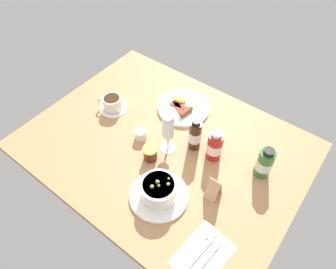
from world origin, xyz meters
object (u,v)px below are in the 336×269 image
object	(u,v)px
creamer_jug	(141,134)
menu_card	(214,188)
jam_jar	(150,153)
sauce_bottle_green	(264,163)
cutlery_setting	(204,254)
wine_glass	(168,128)
coffee_cup	(112,104)
breakfast_plate	(183,107)
sauce_bottle_brown	(195,135)
sauce_bottle_red	(215,146)
porridge_bowl	(159,191)

from	to	relation	value
creamer_jug	menu_card	distance (cm)	38.38
jam_jar	sauce_bottle_green	world-z (taller)	sauce_bottle_green
cutlery_setting	creamer_jug	size ratio (longest dim) A/B	3.44
cutlery_setting	menu_card	world-z (taller)	menu_card
creamer_jug	menu_card	xyz separation A→B (cm)	(37.97, -4.98, 2.51)
wine_glass	coffee_cup	bearing A→B (deg)	174.77
coffee_cup	wine_glass	size ratio (longest dim) A/B	0.65
cutlery_setting	breakfast_plate	world-z (taller)	breakfast_plate
creamer_jug	jam_jar	size ratio (longest dim) A/B	0.98
sauce_bottle_brown	menu_card	bearing A→B (deg)	-38.91
cutlery_setting	sauce_bottle_brown	world-z (taller)	sauce_bottle_brown
creamer_jug	wine_glass	bearing A→B (deg)	10.16
coffee_cup	sauce_bottle_red	distance (cm)	50.51
coffee_cup	sauce_bottle_red	bearing A→B (deg)	5.20
porridge_bowl	coffee_cup	world-z (taller)	porridge_bowl
creamer_jug	sauce_bottle_red	bearing A→B (deg)	18.84
wine_glass	sauce_bottle_brown	xyz separation A→B (cm)	(7.80, 7.16, -5.37)
coffee_cup	wine_glass	bearing A→B (deg)	-5.23
wine_glass	breakfast_plate	bearing A→B (deg)	110.54
coffee_cup	breakfast_plate	size ratio (longest dim) A/B	0.52
menu_card	cutlery_setting	bearing A→B (deg)	-65.35
sauce_bottle_brown	cutlery_setting	bearing A→B (deg)	-51.78
sauce_bottle_brown	menu_card	world-z (taller)	sauce_bottle_brown
cutlery_setting	sauce_bottle_red	size ratio (longest dim) A/B	1.44
coffee_cup	jam_jar	size ratio (longest dim) A/B	2.03
sauce_bottle_green	breakfast_plate	bearing A→B (deg)	166.66
sauce_bottle_red	sauce_bottle_brown	bearing A→B (deg)	-176.80
wine_glass	jam_jar	size ratio (longest dim) A/B	3.11
creamer_jug	sauce_bottle_red	world-z (taller)	sauce_bottle_red
porridge_bowl	sauce_bottle_brown	size ratio (longest dim) A/B	1.41
porridge_bowl	jam_jar	distance (cm)	17.77
sauce_bottle_green	sauce_bottle_red	bearing A→B (deg)	-167.00
coffee_cup	breakfast_plate	xyz separation A→B (cm)	(25.31, 19.19, -2.21)
porridge_bowl	creamer_jug	distance (cm)	28.87
cutlery_setting	sauce_bottle_green	world-z (taller)	sauce_bottle_green
menu_card	creamer_jug	bearing A→B (deg)	172.53
cutlery_setting	creamer_jug	bearing A→B (deg)	152.30
cutlery_setting	sauce_bottle_brown	bearing A→B (deg)	128.22
menu_card	sauce_bottle_red	bearing A→B (deg)	121.36
wine_glass	breakfast_plate	distance (cm)	26.38
breakfast_plate	cutlery_setting	bearing A→B (deg)	-48.85
sauce_bottle_green	sauce_bottle_red	distance (cm)	19.12
wine_glass	jam_jar	world-z (taller)	wine_glass
porridge_bowl	creamer_jug	bearing A→B (deg)	143.27
sauce_bottle_green	menu_card	world-z (taller)	sauce_bottle_green
cutlery_setting	jam_jar	size ratio (longest dim) A/B	3.36
breakfast_plate	menu_card	world-z (taller)	menu_card
coffee_cup	creamer_jug	bearing A→B (deg)	-14.00
porridge_bowl	creamer_jug	world-z (taller)	porridge_bowl
creamer_jug	breakfast_plate	distance (cm)	24.86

